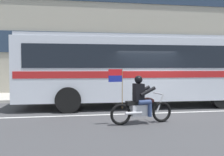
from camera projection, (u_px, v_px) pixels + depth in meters
name	position (u px, v px, depth m)	size (l,w,h in m)	color
ground_plane	(147.00, 111.00, 10.35)	(60.00, 60.00, 0.00)	#3D3D3F
sidewalk_curb	(122.00, 95.00, 15.37)	(28.00, 3.80, 0.15)	#B7B2A8
lane_center_stripe	(151.00, 113.00, 9.75)	(26.60, 0.14, 0.01)	silver
office_building_facade	(116.00, 22.00, 17.40)	(28.00, 0.89, 10.00)	gray
transit_bus	(146.00, 66.00, 11.49)	(11.60, 2.86, 3.22)	silver
motorcycle_with_rider	(141.00, 103.00, 7.94)	(2.18, 0.69, 1.78)	black
fire_hydrant	(197.00, 89.00, 14.91)	(0.22, 0.30, 0.75)	#4C8C3F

